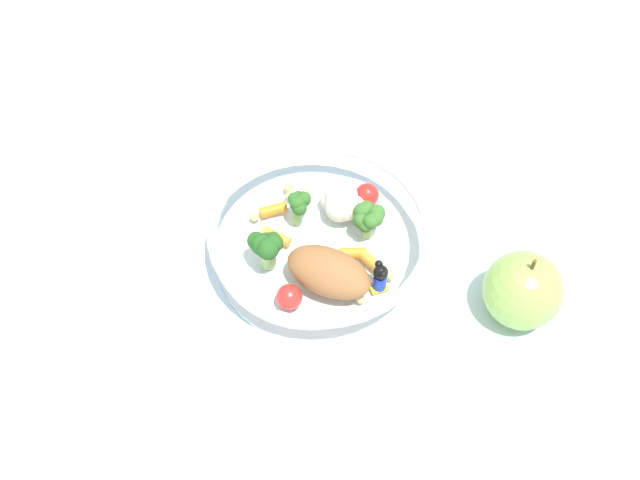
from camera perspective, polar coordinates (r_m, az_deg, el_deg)
The scene contains 4 objects.
ground_plane at distance 0.80m, azimuth 0.01°, elevation -1.14°, with size 2.40×2.40×0.00m, color silver.
food_container at distance 0.78m, azimuth 0.27°, elevation 0.09°, with size 0.22×0.22×0.06m.
loose_apple at distance 0.76m, azimuth 14.65°, elevation -3.58°, with size 0.08×0.08×0.09m.
folded_napkin at distance 0.91m, azimuth -10.38°, elevation 7.20°, with size 0.14×0.15×0.01m, color white.
Camera 1 is at (-0.24, -0.38, 0.66)m, focal length 43.68 mm.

